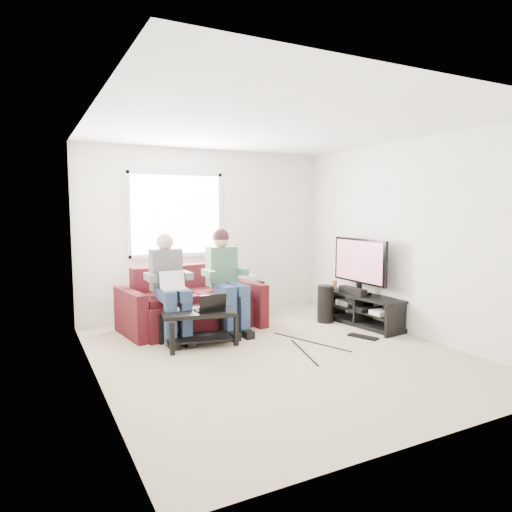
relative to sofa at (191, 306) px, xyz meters
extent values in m
plane|color=tan|center=(0.52, -1.55, -0.32)|extent=(4.50, 4.50, 0.00)
plane|color=white|center=(0.52, -1.55, 2.28)|extent=(4.50, 4.50, 0.00)
plane|color=silver|center=(0.52, 0.70, 0.98)|extent=(4.50, 0.00, 4.50)
plane|color=silver|center=(0.52, -3.80, 0.98)|extent=(4.50, 0.00, 4.50)
plane|color=silver|center=(-1.48, -1.55, 0.98)|extent=(0.00, 4.50, 4.50)
plane|color=silver|center=(2.52, -1.55, 0.98)|extent=(0.00, 4.50, 4.50)
cube|color=white|center=(0.02, 0.69, 1.28)|extent=(1.40, 0.01, 1.20)
cube|color=silver|center=(0.02, 0.68, 1.28)|extent=(1.48, 0.04, 1.28)
cube|color=#47111A|center=(0.00, -0.05, -0.11)|extent=(1.65, 1.02, 0.43)
cube|color=#47111A|center=(0.00, 0.31, 0.33)|extent=(1.57, 0.40, 0.44)
cube|color=#47111A|center=(-0.85, -0.05, -0.01)|extent=(0.27, 0.94, 0.62)
cube|color=#47111A|center=(0.85, -0.05, -0.01)|extent=(0.27, 0.94, 0.62)
cube|color=#47111A|center=(-0.38, -0.07, 0.16)|extent=(0.81, 0.80, 0.10)
cube|color=#47111A|center=(0.38, -0.07, 0.16)|extent=(0.81, 0.80, 0.10)
cube|color=navy|center=(-0.50, -0.50, 0.28)|extent=(0.16, 0.45, 0.14)
cube|color=navy|center=(-0.30, -0.50, 0.28)|extent=(0.16, 0.45, 0.14)
cube|color=navy|center=(-0.50, -0.68, -0.06)|extent=(0.13, 0.13, 0.53)
cube|color=navy|center=(-0.30, -0.68, -0.06)|extent=(0.13, 0.13, 0.53)
cube|color=slate|center=(-0.40, -0.17, 0.56)|extent=(0.40, 0.22, 0.55)
sphere|color=tan|center=(-0.40, -0.15, 0.93)|extent=(0.22, 0.22, 0.22)
cube|color=navy|center=(0.30, -0.50, 0.28)|extent=(0.16, 0.45, 0.14)
cube|color=navy|center=(0.50, -0.50, 0.28)|extent=(0.16, 0.45, 0.14)
cube|color=navy|center=(0.30, -0.68, -0.06)|extent=(0.13, 0.13, 0.53)
cube|color=navy|center=(0.50, -0.68, -0.06)|extent=(0.13, 0.13, 0.53)
cube|color=#525555|center=(0.40, -0.17, 0.56)|extent=(0.40, 0.22, 0.55)
sphere|color=tan|center=(0.40, -0.15, 0.93)|extent=(0.22, 0.22, 0.22)
sphere|color=#31181D|center=(0.40, -0.15, 0.97)|extent=(0.23, 0.23, 0.23)
cube|color=black|center=(-0.18, -0.80, 0.09)|extent=(0.97, 0.71, 0.05)
cube|color=black|center=(-0.18, -0.80, -0.23)|extent=(0.87, 0.62, 0.02)
cube|color=black|center=(-0.59, -1.04, -0.13)|extent=(0.05, 0.05, 0.39)
cube|color=black|center=(0.23, -1.04, -0.13)|extent=(0.05, 0.05, 0.39)
cube|color=black|center=(-0.59, -0.56, -0.13)|extent=(0.05, 0.05, 0.39)
cube|color=black|center=(0.23, -0.56, -0.13)|extent=(0.05, 0.05, 0.39)
cube|color=silver|center=(-0.46, -0.68, 0.13)|extent=(0.15, 0.11, 0.04)
cube|color=black|center=(-0.28, -0.62, 0.13)|extent=(0.15, 0.11, 0.04)
cube|color=gray|center=(0.12, -0.65, 0.13)|extent=(0.16, 0.13, 0.04)
cube|color=black|center=(2.29, -0.96, 0.10)|extent=(0.58, 1.38, 0.04)
cube|color=black|center=(2.29, -0.96, -0.10)|extent=(0.54, 1.32, 0.03)
cube|color=black|center=(2.29, -0.96, -0.29)|extent=(0.58, 1.38, 0.06)
cube|color=black|center=(2.29, -1.61, -0.10)|extent=(0.40, 0.10, 0.45)
cube|color=black|center=(2.29, -0.31, -0.10)|extent=(0.40, 0.10, 0.45)
cube|color=black|center=(2.29, -0.86, 0.14)|extent=(0.12, 0.40, 0.04)
cube|color=black|center=(2.29, -0.86, 0.22)|extent=(0.06, 0.06, 0.12)
cube|color=black|center=(2.29, -0.86, 0.61)|extent=(0.05, 1.10, 0.65)
cube|color=#D6327D|center=(2.26, -0.86, 0.61)|extent=(0.01, 1.01, 0.58)
cube|color=black|center=(2.17, -0.86, 0.17)|extent=(0.12, 0.50, 0.10)
cylinder|color=#A56747|center=(2.24, -0.33, 0.18)|extent=(0.08, 0.08, 0.12)
cube|color=silver|center=(2.29, -1.36, -0.06)|extent=(0.30, 0.22, 0.06)
cube|color=gray|center=(2.29, -0.66, -0.05)|extent=(0.34, 0.26, 0.08)
cube|color=black|center=(2.29, -1.01, -0.05)|extent=(0.38, 0.30, 0.07)
cylinder|color=black|center=(1.90, -0.58, -0.05)|extent=(0.24, 0.24, 0.55)
cube|color=black|center=(1.86, -1.48, -0.31)|extent=(0.27, 0.42, 0.02)
cube|color=black|center=(1.08, 0.36, -0.05)|extent=(0.37, 0.37, 0.54)
cube|color=silver|center=(1.08, 0.36, 0.27)|extent=(0.22, 0.18, 0.10)
camera|label=1|loc=(-2.07, -6.05, 1.37)|focal=32.00mm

